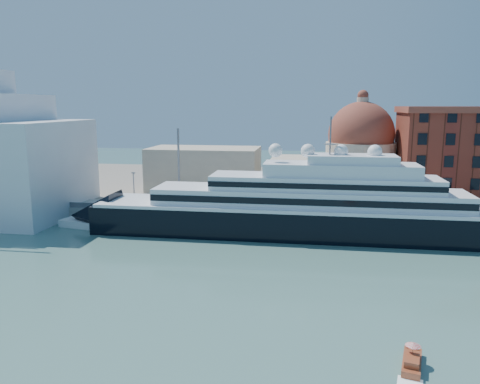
# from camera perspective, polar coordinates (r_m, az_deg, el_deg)

# --- Properties ---
(ground) EXTENTS (400.00, 400.00, 0.00)m
(ground) POSITION_cam_1_polar(r_m,az_deg,el_deg) (73.04, 0.75, -9.90)
(ground) COLOR #3B675D
(ground) RESTS_ON ground
(quay) EXTENTS (180.00, 10.00, 2.50)m
(quay) POSITION_cam_1_polar(r_m,az_deg,el_deg) (105.06, 3.37, -2.83)
(quay) COLOR gray
(quay) RESTS_ON ground
(land) EXTENTS (260.00, 72.00, 2.00)m
(land) POSITION_cam_1_polar(r_m,az_deg,el_deg) (145.18, 4.93, 0.77)
(land) COLOR slate
(land) RESTS_ON ground
(quay_fence) EXTENTS (180.00, 0.10, 1.20)m
(quay_fence) POSITION_cam_1_polar(r_m,az_deg,el_deg) (100.28, 3.13, -2.39)
(quay_fence) COLOR slate
(quay_fence) RESTS_ON quay
(superyacht) EXTENTS (91.59, 12.70, 27.37)m
(superyacht) POSITION_cam_1_polar(r_m,az_deg,el_deg) (93.28, 5.27, -2.39)
(superyacht) COLOR black
(superyacht) RESTS_ON ground
(service_barge) EXTENTS (13.22, 6.58, 2.84)m
(service_barge) POSITION_cam_1_polar(r_m,az_deg,el_deg) (104.13, -17.78, -3.70)
(service_barge) COLOR white
(service_barge) RESTS_ON ground
(water_taxi) EXTENTS (2.90, 5.46, 2.47)m
(water_taxi) POSITION_cam_1_polar(r_m,az_deg,el_deg) (51.95, 20.22, -18.82)
(water_taxi) COLOR maroon
(water_taxi) RESTS_ON ground
(church) EXTENTS (66.00, 18.00, 25.50)m
(church) POSITION_cam_1_polar(r_m,az_deg,el_deg) (126.38, 7.35, 3.81)
(church) COLOR beige
(church) RESTS_ON land
(lamp_posts) EXTENTS (120.80, 2.40, 18.00)m
(lamp_posts) POSITION_cam_1_polar(r_m,az_deg,el_deg) (103.68, -3.66, 1.82)
(lamp_posts) COLOR slate
(lamp_posts) RESTS_ON quay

